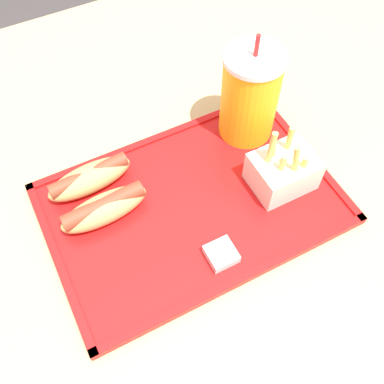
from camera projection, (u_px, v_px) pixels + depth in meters
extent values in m
plane|color=#383333|center=(190.00, 325.00, 1.32)|extent=(8.00, 8.00, 0.00)
cube|color=tan|center=(189.00, 277.00, 1.02)|extent=(1.34, 1.08, 0.72)
cube|color=red|center=(192.00, 204.00, 0.70)|extent=(0.44, 0.30, 0.01)
cube|color=red|center=(239.00, 279.00, 0.62)|extent=(0.44, 0.01, 0.00)
cube|color=red|center=(153.00, 139.00, 0.76)|extent=(0.44, 0.01, 0.00)
cube|color=red|center=(58.00, 261.00, 0.64)|extent=(0.01, 0.30, 0.00)
cube|color=red|center=(306.00, 152.00, 0.74)|extent=(0.01, 0.30, 0.00)
cylinder|color=gold|center=(249.00, 97.00, 0.71)|extent=(0.09, 0.09, 0.15)
cylinder|color=white|center=(255.00, 58.00, 0.65)|extent=(0.09, 0.09, 0.01)
cylinder|color=red|center=(257.00, 45.00, 0.63)|extent=(0.01, 0.01, 0.03)
ellipsoid|color=tan|center=(90.00, 179.00, 0.69)|extent=(0.14, 0.06, 0.04)
cylinder|color=brown|center=(89.00, 175.00, 0.68)|extent=(0.13, 0.03, 0.02)
ellipsoid|color=tan|center=(104.00, 209.00, 0.66)|extent=(0.14, 0.05, 0.04)
cylinder|color=brown|center=(103.00, 206.00, 0.65)|extent=(0.13, 0.03, 0.03)
cube|color=silver|center=(283.00, 172.00, 0.69)|extent=(0.09, 0.08, 0.06)
cylinder|color=#EACC60|center=(288.00, 144.00, 0.67)|extent=(0.01, 0.01, 0.07)
cylinder|color=#EACC60|center=(272.00, 155.00, 0.67)|extent=(0.02, 0.01, 0.06)
cylinder|color=#EACC60|center=(303.00, 169.00, 0.67)|extent=(0.01, 0.01, 0.06)
cylinder|color=#EACC60|center=(270.00, 155.00, 0.65)|extent=(0.02, 0.02, 0.09)
cylinder|color=#EACC60|center=(295.00, 165.00, 0.65)|extent=(0.02, 0.02, 0.08)
cylinder|color=#EACC60|center=(281.00, 171.00, 0.66)|extent=(0.01, 0.01, 0.06)
cube|color=silver|center=(221.00, 254.00, 0.64)|extent=(0.04, 0.04, 0.02)
cube|color=white|center=(222.00, 252.00, 0.63)|extent=(0.03, 0.03, 0.00)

